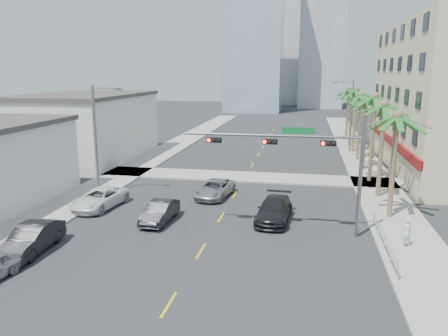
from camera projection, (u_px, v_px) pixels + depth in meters
name	position (u px, v px, depth m)	size (l,w,h in m)	color
ground	(181.00, 284.00, 21.15)	(260.00, 260.00, 0.00)	#262628
sidewalk_right	(377.00, 188.00, 38.15)	(4.00, 120.00, 0.15)	gray
sidewalk_left	(120.00, 176.00, 42.49)	(4.00, 120.00, 0.15)	gray
sidewalk_cross	(245.00, 177.00, 42.24)	(80.00, 4.00, 0.15)	gray
building_left_far	(86.00, 128.00, 50.76)	(11.00, 18.00, 7.20)	beige
tower_far_left	(255.00, 14.00, 108.54)	(14.00, 14.00, 48.00)	#99B2C6
tower_far_center	(282.00, 36.00, 137.07)	(16.00, 16.00, 42.00)	#ADADB2
traffic_signal_mast	(307.00, 155.00, 26.63)	(11.12, 0.54, 7.20)	slate
palm_tree_0	(397.00, 117.00, 29.03)	(4.80, 4.80, 7.80)	brown
palm_tree_1	(385.00, 106.00, 33.94)	(4.80, 4.80, 8.16)	brown
palm_tree_2	(375.00, 98.00, 38.86)	(4.80, 4.80, 8.52)	brown
palm_tree_3	(367.00, 102.00, 44.00)	(4.80, 4.80, 7.80)	brown
palm_tree_4	(361.00, 95.00, 48.91)	(4.80, 4.80, 8.16)	brown
palm_tree_5	(356.00, 90.00, 53.82)	(4.80, 4.80, 8.52)	brown
palm_tree_6	(352.00, 94.00, 58.96)	(4.80, 4.80, 7.80)	brown
palm_tree_7	(349.00, 90.00, 63.88)	(4.80, 4.80, 8.16)	brown
streetlight_left	(98.00, 134.00, 35.47)	(2.55, 0.25, 9.00)	slate
streetlight_right	(350.00, 112.00, 54.52)	(2.55, 0.25, 9.00)	slate
guardrail	(384.00, 240.00, 24.89)	(0.08, 8.08, 1.00)	silver
car_parked_mid	(32.00, 239.00, 24.74)	(1.67, 4.80, 1.58)	black
car_parked_far	(100.00, 199.00, 32.76)	(2.41, 5.24, 1.45)	white
car_lane_left	(160.00, 212.00, 29.73)	(1.50, 4.31, 1.42)	black
car_lane_center	(215.00, 189.00, 35.62)	(2.31, 5.00, 1.39)	#ADAEB2
car_lane_right	(274.00, 210.00, 29.94)	(2.15, 5.29, 1.53)	black
pedestrian	(407.00, 232.00, 25.08)	(0.63, 0.42, 1.74)	white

